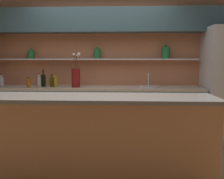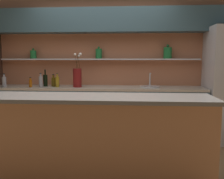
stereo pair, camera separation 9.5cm
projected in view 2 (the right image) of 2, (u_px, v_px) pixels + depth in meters
ground_plane at (92, 166)px, 3.32m from camera, size 12.00×12.00×0.00m
back_wall_unit at (104, 52)px, 4.64m from camera, size 5.20×0.44×2.60m
back_counter_unit at (97, 112)px, 4.50m from camera, size 3.75×0.62×0.92m
island_counter at (84, 141)px, 2.74m from camera, size 2.78×0.61×1.02m
flower_vase at (77, 77)px, 4.38m from camera, size 0.17×0.16×0.60m
sink_fixture at (150, 86)px, 4.38m from camera, size 0.34×0.34×0.25m
bottle_oil_0 at (53, 82)px, 4.54m from camera, size 0.07×0.07×0.21m
bottle_spirit_1 at (4, 81)px, 4.45m from camera, size 0.07×0.07×0.23m
bottle_sauce_2 at (31, 83)px, 4.38m from camera, size 0.05×0.05×0.18m
bottle_spirit_3 at (41, 81)px, 4.38m from camera, size 0.06×0.06×0.25m
bottle_oil_4 at (57, 82)px, 4.39m from camera, size 0.07×0.07×0.24m
bottle_wine_5 at (45, 80)px, 4.51m from camera, size 0.08×0.08×0.30m
bottle_oil_6 at (54, 82)px, 4.46m from camera, size 0.06×0.06×0.23m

